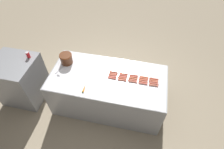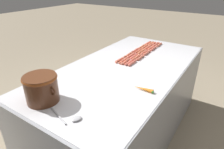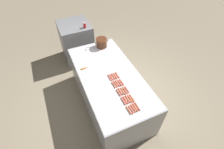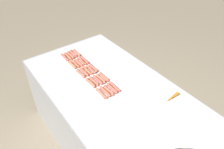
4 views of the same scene
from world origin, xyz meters
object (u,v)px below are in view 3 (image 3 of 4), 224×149
at_px(serving_spoon, 88,49).
at_px(soda_can, 85,25).
at_px(hot_dog_4, 110,78).
at_px(hot_dog_24, 117,75).
at_px(hot_dog_16, 130,98).
at_px(hot_dog_23, 122,82).
at_px(hot_dog_14, 113,76).
at_px(hot_dog_22, 127,89).
at_px(bean_pot, 102,42).
at_px(hot_dog_17, 125,90).
at_px(hot_dog_20, 137,106).
at_px(hot_dog_9, 111,77).
at_px(hot_dog_10, 133,108).
at_px(hot_dog_3, 114,85).
at_px(hot_dog_7, 120,91).
at_px(hot_dog_8, 116,84).
at_px(hot_dog_19, 115,76).
at_px(hot_dog_11, 128,99).
at_px(hot_dog_2, 119,92).
at_px(hot_dog_15, 135,107).
at_px(carrot, 85,68).
at_px(hot_dog_1, 123,101).
at_px(hot_dog_12, 123,91).
at_px(hot_dog_13, 118,83).
at_px(hot_dog_0, 129,110).
at_px(hot_dog_21, 132,98).
at_px(back_cabinet, 77,41).
at_px(hot_dog_5, 131,109).
at_px(hot_dog_6, 125,100).

distance_m(serving_spoon, soda_can, 0.70).
relative_size(hot_dog_4, hot_dog_24, 1.00).
relative_size(hot_dog_16, hot_dog_23, 1.00).
bearing_deg(soda_can, hot_dog_4, -92.12).
bearing_deg(hot_dog_14, hot_dog_4, -175.11).
relative_size(hot_dog_22, bean_pot, 0.55).
bearing_deg(hot_dog_17, bean_pot, 85.37).
height_order(hot_dog_4, hot_dog_20, same).
relative_size(hot_dog_9, hot_dog_24, 1.00).
bearing_deg(hot_dog_14, hot_dog_10, -89.90).
distance_m(hot_dog_3, hot_dog_23, 0.16).
xyz_separation_m(hot_dog_23, bean_pot, (0.07, 1.16, 0.10)).
height_order(hot_dog_7, hot_dog_8, same).
xyz_separation_m(hot_dog_19, soda_can, (-0.05, 1.66, 0.20)).
relative_size(hot_dog_3, hot_dog_11, 1.00).
distance_m(hot_dog_10, hot_dog_14, 0.76).
height_order(bean_pot, soda_can, soda_can).
height_order(hot_dog_2, hot_dog_22, same).
height_order(hot_dog_4, hot_dog_24, same).
bearing_deg(hot_dog_15, soda_can, 91.22).
xyz_separation_m(hot_dog_16, hot_dog_17, (-0.00, 0.19, 0.00)).
xyz_separation_m(hot_dog_9, carrot, (-0.37, 0.43, 0.00)).
height_order(hot_dog_15, hot_dog_22, same).
height_order(hot_dog_1, hot_dog_11, same).
bearing_deg(hot_dog_24, hot_dog_16, -93.88).
bearing_deg(hot_dog_23, hot_dog_1, -112.84).
height_order(hot_dog_16, hot_dog_23, same).
xyz_separation_m(hot_dog_2, hot_dog_16, (0.12, -0.19, 0.00)).
bearing_deg(hot_dog_16, hot_dog_12, 102.38).
xyz_separation_m(hot_dog_11, soda_can, (-0.02, 2.22, 0.20)).
height_order(hot_dog_13, serving_spoon, hot_dog_13).
bearing_deg(hot_dog_0, bean_pot, 82.39).
bearing_deg(hot_dog_9, hot_dog_17, -77.93).
height_order(hot_dog_9, hot_dog_20, same).
height_order(hot_dog_16, serving_spoon, hot_dog_16).
xyz_separation_m(hot_dog_1, hot_dog_15, (0.12, -0.19, 0.00)).
xyz_separation_m(hot_dog_11, hot_dog_12, (-0.00, 0.18, 0.00)).
bearing_deg(hot_dog_21, hot_dog_19, 94.18).
xyz_separation_m(hot_dog_3, hot_dog_12, (0.08, -0.19, 0.00)).
bearing_deg(hot_dog_15, hot_dog_16, 88.30).
height_order(hot_dog_12, soda_can, soda_can).
bearing_deg(hot_dog_0, hot_dog_16, 56.53).
distance_m(hot_dog_16, hot_dog_17, 0.19).
height_order(hot_dog_22, serving_spoon, hot_dog_22).
distance_m(back_cabinet, hot_dog_12, 2.35).
bearing_deg(hot_dog_12, hot_dog_5, -95.96).
bearing_deg(hot_dog_23, hot_dog_24, 89.47).
xyz_separation_m(hot_dog_11, hot_dog_19, (0.03, 0.56, 0.00)).
bearing_deg(hot_dog_23, hot_dog_6, -107.77).
xyz_separation_m(hot_dog_2, hot_dog_14, (0.08, 0.39, 0.00)).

